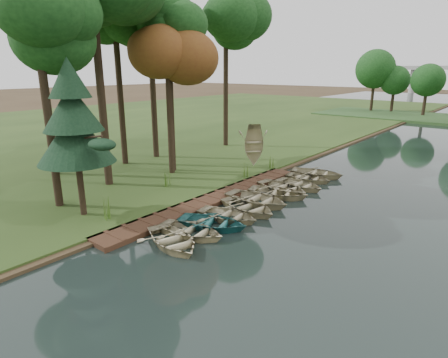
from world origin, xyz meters
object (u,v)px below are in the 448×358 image
Objects in this scene: rowboat_0 at (173,238)px; stored_rowboat at (253,161)px; boardwalk at (214,199)px; rowboat_1 at (191,229)px; pine_tree at (74,122)px; rowboat_2 at (212,221)px.

stored_rowboat is (-5.03, 13.35, 0.22)m from rowboat_0.
rowboat_1 reaches higher than boardwalk.
stored_rowboat is at bearing 86.22° from pine_tree.
boardwalk is 4.52× the size of rowboat_0.
rowboat_0 is at bearing -66.37° from boardwalk.
rowboat_2 is 1.07× the size of stored_rowboat.
rowboat_1 is 1.37m from rowboat_2.
rowboat_1 is 1.03× the size of stored_rowboat.
rowboat_2 reaches higher than boardwalk.
pine_tree is at bearing -143.51° from stored_rowboat.
boardwalk is 5.05m from rowboat_1.
pine_tree is (-0.93, -14.12, 4.51)m from stored_rowboat.
pine_tree is at bearing 114.80° from rowboat_0.
rowboat_1 is 0.96× the size of rowboat_2.
rowboat_1 is at bearing -117.50° from stored_rowboat.
boardwalk is 4.87× the size of stored_rowboat.
stored_rowboat is at bearing 6.38° from rowboat_2.
stored_rowboat is (-5.10, 10.74, 0.22)m from rowboat_2.
pine_tree reaches higher than boardwalk.
rowboat_2 is at bearing 29.24° from pine_tree.
pine_tree is (-5.96, -0.77, 4.73)m from rowboat_0.
rowboat_0 is (2.49, -5.69, 0.27)m from boardwalk.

